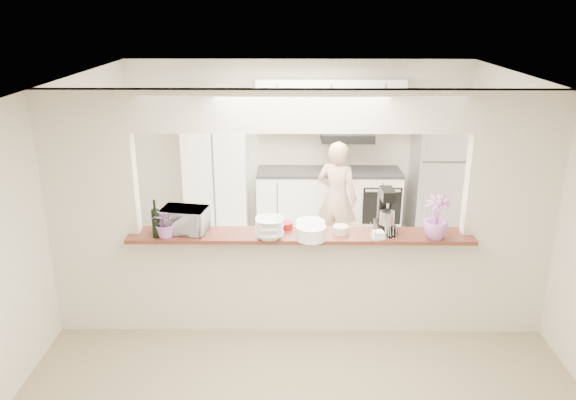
{
  "coord_description": "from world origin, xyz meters",
  "views": [
    {
      "loc": [
        -0.07,
        -5.18,
        3.23
      ],
      "look_at": [
        -0.13,
        0.3,
        1.32
      ],
      "focal_mm": 35.0,
      "sensor_mm": 36.0,
      "label": 1
    }
  ],
  "objects_px": {
    "person": "(337,199)",
    "refrigerator": "(439,178)",
    "toaster_oven": "(185,220)",
    "stand_mixer": "(386,211)"
  },
  "relations": [
    {
      "from": "refrigerator",
      "to": "stand_mixer",
      "type": "xyz_separation_m",
      "value": [
        -1.2,
        -2.59,
        0.44
      ]
    },
    {
      "from": "toaster_oven",
      "to": "stand_mixer",
      "type": "bearing_deg",
      "value": 11.4
    },
    {
      "from": "refrigerator",
      "to": "toaster_oven",
      "type": "relative_size",
      "value": 3.83
    },
    {
      "from": "person",
      "to": "refrigerator",
      "type": "bearing_deg",
      "value": -128.6
    },
    {
      "from": "toaster_oven",
      "to": "person",
      "type": "bearing_deg",
      "value": 58.62
    },
    {
      "from": "refrigerator",
      "to": "person",
      "type": "distance_m",
      "value": 1.7
    },
    {
      "from": "toaster_oven",
      "to": "stand_mixer",
      "type": "height_order",
      "value": "stand_mixer"
    },
    {
      "from": "stand_mixer",
      "to": "refrigerator",
      "type": "bearing_deg",
      "value": 65.09
    },
    {
      "from": "stand_mixer",
      "to": "person",
      "type": "height_order",
      "value": "person"
    },
    {
      "from": "toaster_oven",
      "to": "person",
      "type": "distance_m",
      "value": 2.58
    }
  ]
}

